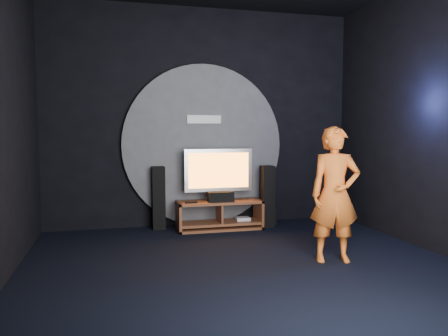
% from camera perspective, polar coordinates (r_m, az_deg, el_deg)
% --- Properties ---
extents(floor, '(5.00, 5.00, 0.00)m').
position_cam_1_polar(floor, '(4.96, 3.15, -13.21)').
color(floor, black).
rests_on(floor, ground).
extents(back_wall, '(5.00, 0.04, 3.50)m').
position_cam_1_polar(back_wall, '(7.14, -2.80, 6.58)').
color(back_wall, black).
rests_on(back_wall, ground).
extents(front_wall, '(5.00, 0.04, 3.50)m').
position_cam_1_polar(front_wall, '(2.45, 21.26, 9.44)').
color(front_wall, black).
rests_on(front_wall, ground).
extents(right_wall, '(0.04, 5.00, 3.50)m').
position_cam_1_polar(right_wall, '(5.96, 26.99, 6.38)').
color(right_wall, black).
rests_on(right_wall, ground).
extents(wall_disc_panel, '(2.60, 0.11, 2.60)m').
position_cam_1_polar(wall_disc_panel, '(7.09, -2.70, 2.97)').
color(wall_disc_panel, '#515156').
rests_on(wall_disc_panel, ground).
extents(media_console, '(1.33, 0.45, 0.45)m').
position_cam_1_polar(media_console, '(6.87, -0.54, -6.39)').
color(media_console, brown).
rests_on(media_console, ground).
extents(tv, '(1.08, 0.22, 0.81)m').
position_cam_1_polar(tv, '(6.83, -0.74, -0.55)').
color(tv, '#B2B1B9').
rests_on(tv, media_console).
extents(center_speaker, '(0.40, 0.15, 0.15)m').
position_cam_1_polar(center_speaker, '(6.73, -0.44, -3.77)').
color(center_speaker, black).
rests_on(center_speaker, media_console).
extents(remote, '(0.18, 0.05, 0.02)m').
position_cam_1_polar(remote, '(6.61, -4.28, -4.51)').
color(remote, black).
rests_on(remote, media_console).
extents(tower_speaker_left, '(0.20, 0.22, 0.98)m').
position_cam_1_polar(tower_speaker_left, '(6.91, -8.56, -3.88)').
color(tower_speaker_left, black).
rests_on(tower_speaker_left, ground).
extents(tower_speaker_right, '(0.20, 0.22, 0.98)m').
position_cam_1_polar(tower_speaker_right, '(7.01, 5.67, -3.72)').
color(tower_speaker_right, black).
rests_on(tower_speaker_right, ground).
extents(subwoofer, '(0.27, 0.27, 0.29)m').
position_cam_1_polar(subwoofer, '(7.31, 5.56, -6.12)').
color(subwoofer, black).
rests_on(subwoofer, ground).
extents(player, '(0.65, 0.50, 1.59)m').
position_cam_1_polar(player, '(5.28, 14.30, -3.38)').
color(player, orange).
rests_on(player, ground).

